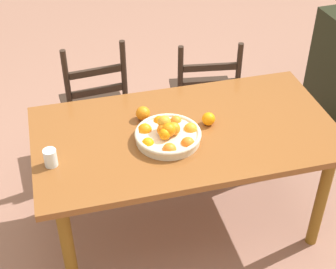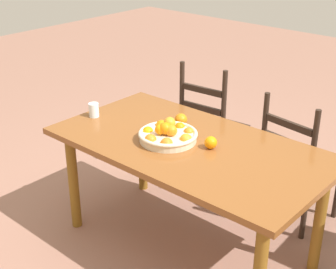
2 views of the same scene
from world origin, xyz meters
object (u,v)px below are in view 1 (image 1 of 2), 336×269
object	(u,v)px
dining_table	(186,143)
chair_near_window	(204,97)
orange_loose_0	(143,113)
drinking_glass	(50,158)
orange_loose_1	(208,119)
fruit_bowl	(168,134)
chair_by_cabinet	(95,108)

from	to	relation	value
dining_table	chair_near_window	bearing A→B (deg)	64.39
orange_loose_0	drinking_glass	distance (m)	0.59
orange_loose_0	orange_loose_1	xyz separation A→B (m)	(0.34, -0.14, -0.00)
dining_table	drinking_glass	distance (m)	0.75
orange_loose_0	chair_near_window	bearing A→B (deg)	45.92
fruit_bowl	orange_loose_1	bearing A→B (deg)	18.72
dining_table	drinking_glass	bearing A→B (deg)	-171.92
chair_near_window	fruit_bowl	world-z (taller)	chair_near_window
fruit_bowl	orange_loose_0	distance (m)	0.24
chair_by_cabinet	orange_loose_1	size ratio (longest dim) A/B	13.36
chair_near_window	chair_by_cabinet	size ratio (longest dim) A/B	0.93
chair_near_window	orange_loose_1	distance (m)	0.82
fruit_bowl	drinking_glass	bearing A→B (deg)	-175.93
orange_loose_0	fruit_bowl	bearing A→B (deg)	-68.82
chair_by_cabinet	orange_loose_0	size ratio (longest dim) A/B	12.26
orange_loose_0	drinking_glass	size ratio (longest dim) A/B	0.86
chair_near_window	orange_loose_0	xyz separation A→B (m)	(-0.55, -0.57, 0.35)
chair_near_window	chair_by_cabinet	world-z (taller)	chair_by_cabinet
drinking_glass	orange_loose_1	bearing A→B (deg)	8.48
dining_table	orange_loose_1	distance (m)	0.19
fruit_bowl	orange_loose_1	distance (m)	0.27
dining_table	drinking_glass	xyz separation A→B (m)	(-0.73, -0.10, 0.13)
dining_table	drinking_glass	size ratio (longest dim) A/B	17.84
dining_table	orange_loose_1	world-z (taller)	orange_loose_1
dining_table	orange_loose_0	world-z (taller)	orange_loose_0
dining_table	chair_by_cabinet	size ratio (longest dim) A/B	1.69
dining_table	fruit_bowl	distance (m)	0.18
chair_by_cabinet	fruit_bowl	bearing A→B (deg)	104.53
drinking_glass	fruit_bowl	bearing A→B (deg)	4.07
orange_loose_0	orange_loose_1	bearing A→B (deg)	-22.12
orange_loose_0	chair_by_cabinet	bearing A→B (deg)	108.73
dining_table	chair_near_window	size ratio (longest dim) A/B	1.80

